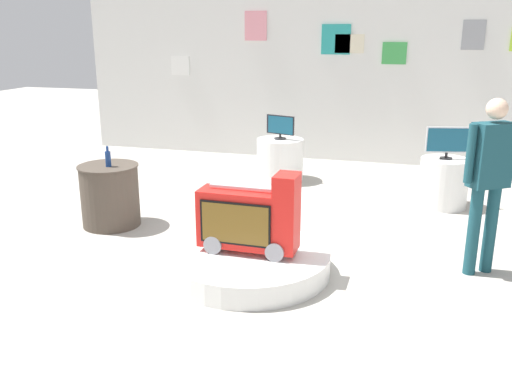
# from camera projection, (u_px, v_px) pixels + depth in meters

# --- Properties ---
(ground_plane) EXTENTS (30.00, 30.00, 0.00)m
(ground_plane) POSITION_uv_depth(u_px,v_px,m) (289.00, 262.00, 5.78)
(ground_plane) COLOR #B2ADA3
(back_wall_display) EXTENTS (10.35, 0.13, 3.13)m
(back_wall_display) POSITION_uv_depth(u_px,v_px,m) (350.00, 76.00, 9.85)
(back_wall_display) COLOR silver
(back_wall_display) RESTS_ON ground
(main_display_pedestal) EXTENTS (1.65, 1.65, 0.23)m
(main_display_pedestal) POSITION_uv_depth(u_px,v_px,m) (248.00, 262.00, 5.51)
(main_display_pedestal) COLOR white
(main_display_pedestal) RESTS_ON ground
(novelty_firetruck_tv) EXTENTS (1.00, 0.38, 0.83)m
(novelty_firetruck_tv) POSITION_uv_depth(u_px,v_px,m) (250.00, 220.00, 5.37)
(novelty_firetruck_tv) COLOR gray
(novelty_firetruck_tv) RESTS_ON main_display_pedestal
(display_pedestal_left_rear) EXTENTS (0.65, 0.65, 0.68)m
(display_pedestal_left_rear) POSITION_uv_depth(u_px,v_px,m) (443.00, 183.00, 7.52)
(display_pedestal_left_rear) COLOR white
(display_pedestal_left_rear) RESTS_ON ground
(tv_on_left_rear) EXTENTS (0.57, 0.17, 0.44)m
(tv_on_left_rear) POSITION_uv_depth(u_px,v_px,m) (448.00, 141.00, 7.35)
(tv_on_left_rear) COLOR black
(tv_on_left_rear) RESTS_ON display_pedestal_left_rear
(display_pedestal_center_rear) EXTENTS (0.75, 0.75, 0.68)m
(display_pedestal_center_rear) POSITION_uv_depth(u_px,v_px,m) (280.00, 159.00, 8.87)
(display_pedestal_center_rear) COLOR white
(display_pedestal_center_rear) RESTS_ON ground
(tv_on_center_rear) EXTENTS (0.48, 0.19, 0.38)m
(tv_on_center_rear) POSITION_uv_depth(u_px,v_px,m) (280.00, 126.00, 8.71)
(tv_on_center_rear) COLOR black
(tv_on_center_rear) RESTS_ON display_pedestal_center_rear
(side_table_round) EXTENTS (0.74, 0.74, 0.77)m
(side_table_round) POSITION_uv_depth(u_px,v_px,m) (110.00, 195.00, 6.77)
(side_table_round) COLOR #4C4238
(side_table_round) RESTS_ON ground
(bottle_on_side_table) EXTENTS (0.07, 0.07, 0.25)m
(bottle_on_side_table) POSITION_uv_depth(u_px,v_px,m) (108.00, 158.00, 6.58)
(bottle_on_side_table) COLOR navy
(bottle_on_side_table) RESTS_ON side_table_round
(shopper_browsing_near_truck) EXTENTS (0.48, 0.38, 1.76)m
(shopper_browsing_near_truck) POSITION_uv_depth(u_px,v_px,m) (489.00, 174.00, 5.25)
(shopper_browsing_near_truck) COLOR #194751
(shopper_browsing_near_truck) RESTS_ON ground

